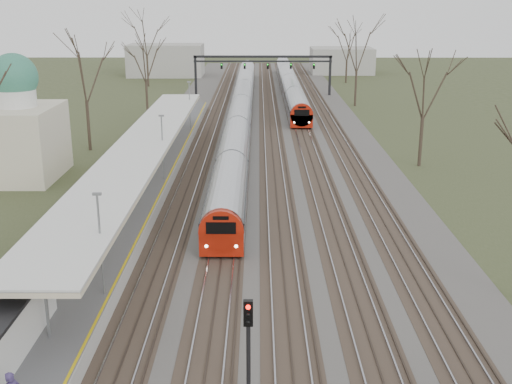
{
  "coord_description": "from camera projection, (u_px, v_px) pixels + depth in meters",
  "views": [
    {
      "loc": [
        -0.38,
        -13.65,
        14.53
      ],
      "look_at": [
        -0.55,
        27.46,
        2.0
      ],
      "focal_mm": 45.0,
      "sensor_mm": 36.0,
      "label": 1
    }
  ],
  "objects": [
    {
      "name": "track_bed",
      "position": [
        264.0,
        135.0,
        69.89
      ],
      "size": [
        24.0,
        160.0,
        0.22
      ],
      "color": "#474442",
      "rests_on": "ground"
    },
    {
      "name": "canopy",
      "position": [
        142.0,
        146.0,
        47.74
      ],
      "size": [
        4.1,
        50.0,
        3.11
      ],
      "color": "slate",
      "rests_on": "platform"
    },
    {
      "name": "train_far",
      "position": [
        290.0,
        83.0,
        100.96
      ],
      "size": [
        2.62,
        60.21,
        3.05
      ],
      "color": "#9FA1A8",
      "rests_on": "ground"
    },
    {
      "name": "signal_post",
      "position": [
        248.0,
        334.0,
        23.46
      ],
      "size": [
        0.35,
        0.45,
        4.1
      ],
      "color": "black",
      "rests_on": "ground"
    },
    {
      "name": "tree_east_far",
      "position": [
        425.0,
        85.0,
        55.29
      ],
      "size": [
        5.0,
        5.0,
        10.3
      ],
      "color": "#2D231C",
      "rests_on": "ground"
    },
    {
      "name": "train_near",
      "position": [
        241.0,
        107.0,
        79.26
      ],
      "size": [
        2.62,
        90.21,
        3.05
      ],
      "color": "#9FA1A8",
      "rests_on": "ground"
    },
    {
      "name": "signal_gantry",
      "position": [
        263.0,
        63.0,
        97.16
      ],
      "size": [
        21.0,
        0.59,
        6.08
      ],
      "color": "black",
      "rests_on": "ground"
    },
    {
      "name": "tree_west_far",
      "position": [
        84.0,
        68.0,
        60.94
      ],
      "size": [
        5.5,
        5.5,
        11.33
      ],
      "color": "#2D231C",
      "rests_on": "ground"
    },
    {
      "name": "platform",
      "position": [
        154.0,
        174.0,
        53.05
      ],
      "size": [
        3.5,
        69.0,
        1.0
      ],
      "primitive_type": "cube",
      "color": "#9E9B93",
      "rests_on": "ground"
    }
  ]
}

